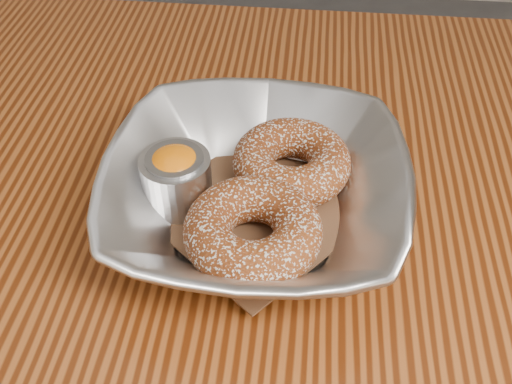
# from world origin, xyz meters

# --- Properties ---
(table) EXTENTS (1.20, 0.80, 0.75)m
(table) POSITION_xyz_m (0.00, 0.00, 0.65)
(table) COLOR brown
(table) RESTS_ON ground_plane
(serving_bowl) EXTENTS (0.24, 0.24, 0.06)m
(serving_bowl) POSITION_xyz_m (0.03, 0.04, 0.78)
(serving_bowl) COLOR #BBBDC2
(serving_bowl) RESTS_ON table
(parchment) EXTENTS (0.20, 0.20, 0.00)m
(parchment) POSITION_xyz_m (0.03, 0.04, 0.76)
(parchment) COLOR brown
(parchment) RESTS_ON table
(donut_back) EXTENTS (0.13, 0.13, 0.04)m
(donut_back) POSITION_xyz_m (0.05, 0.08, 0.78)
(donut_back) COLOR maroon
(donut_back) RESTS_ON parchment
(donut_front) EXTENTS (0.11, 0.11, 0.04)m
(donut_front) POSITION_xyz_m (0.03, -0.00, 0.78)
(donut_front) COLOR maroon
(donut_front) RESTS_ON parchment
(ramekin) EXTENTS (0.06, 0.06, 0.05)m
(ramekin) POSITION_xyz_m (-0.04, 0.04, 0.78)
(ramekin) COLOR #BBBDC2
(ramekin) RESTS_ON table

